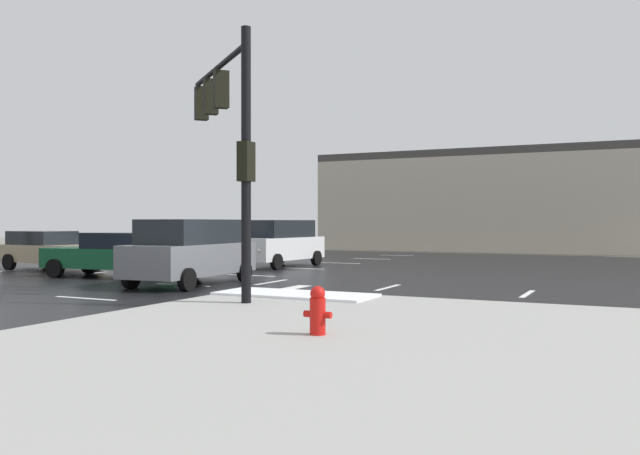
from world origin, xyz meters
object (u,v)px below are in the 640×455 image
Objects in this scene: fire_hydrant at (318,310)px; suv_grey at (191,250)px; sedan_green at (112,254)px; suv_white at (278,242)px; sedan_tan at (50,250)px; traffic_signal_mast at (228,123)px; sedan_navy at (158,242)px.

suv_grey is (-7.82, 7.05, 0.55)m from fire_hydrant.
suv_grey is at bearing 159.68° from sedan_green.
suv_white is at bearing 121.46° from fire_hydrant.
suv_grey is 8.61m from suv_white.
sedan_tan is at bearing 70.79° from suv_grey.
sedan_green is 4.42m from suv_grey.
fire_hydrant is 0.17× the size of sedan_green.
sedan_tan is (-12.34, 5.60, -3.56)m from traffic_signal_mast.
fire_hydrant is at bearing 140.33° from sedan_green.
traffic_signal_mast is at bearing 131.23° from sedan_navy.
fire_hydrant is 0.17× the size of sedan_navy.
sedan_navy is (-2.49, 9.68, 0.00)m from sedan_tan.
sedan_green is 0.95× the size of suv_grey.
traffic_signal_mast reaches higher than fire_hydrant.
suv_white is (-9.48, 15.50, 0.55)m from fire_hydrant.
suv_white is (-5.00, 11.40, -3.33)m from traffic_signal_mast.
sedan_green is at bearing 119.89° from sedan_navy.
suv_white is 1.06× the size of sedan_tan.
sedan_navy is (-19.31, 19.37, 0.32)m from fire_hydrant.
sedan_green and sedan_navy have the same top height.
fire_hydrant is at bearing 132.00° from sedan_navy.
suv_grey is 16.84m from sedan_navy.
suv_grey reaches higher than fire_hydrant.
sedan_navy is at bearing -62.82° from sedan_green.
fire_hydrant is 0.17× the size of sedan_tan.
suv_white is at bearing 8.25° from suv_grey.
sedan_navy is at bearing -5.15° from traffic_signal_mast.
sedan_tan and sedan_navy have the same top height.
suv_white reaches higher than fire_hydrant.
sedan_tan is (-16.82, 9.69, 0.32)m from fire_hydrant.
suv_white reaches higher than sedan_navy.
fire_hydrant is at bearing 34.98° from suv_white.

